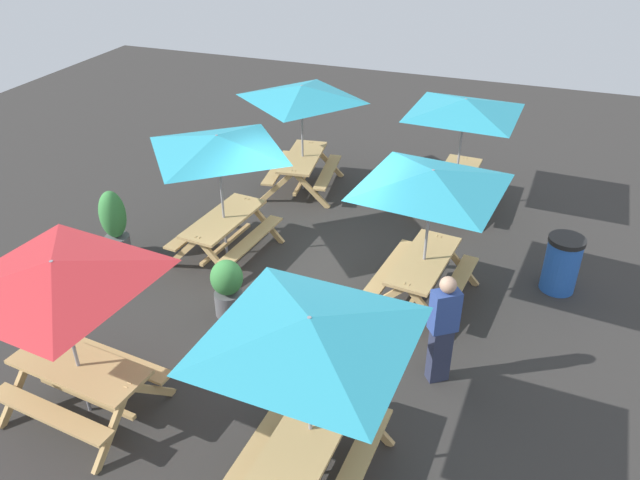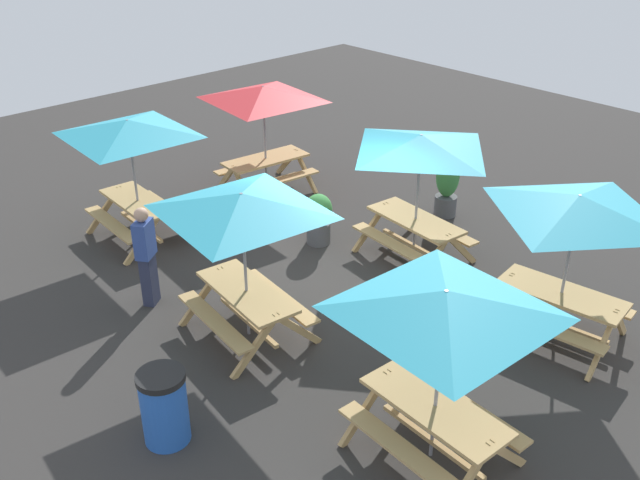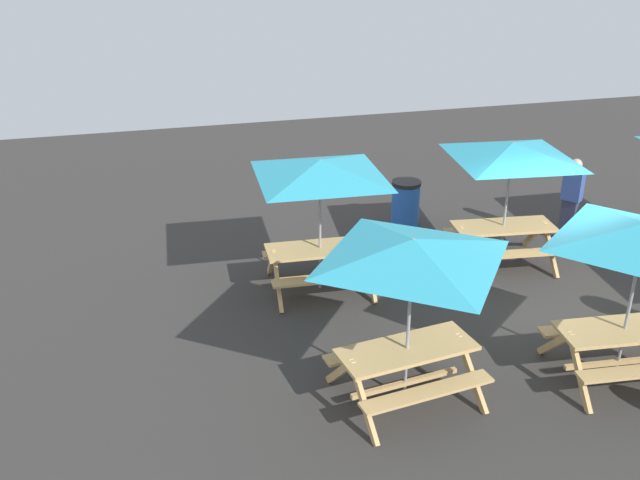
# 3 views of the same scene
# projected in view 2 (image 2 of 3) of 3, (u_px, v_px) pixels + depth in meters

# --- Properties ---
(ground_plane) EXTENTS (25.60, 25.60, 0.00)m
(ground_plane) POSITION_uv_depth(u_px,v_px,m) (336.00, 286.00, 11.85)
(ground_plane) COLOR #33302D
(ground_plane) RESTS_ON ground
(picnic_table_0) EXTENTS (2.82, 2.82, 2.34)m
(picnic_table_0) POSITION_uv_depth(u_px,v_px,m) (444.00, 315.00, 7.54)
(picnic_table_0) COLOR tan
(picnic_table_0) RESTS_ON ground
(picnic_table_1) EXTENTS (2.81, 2.81, 2.34)m
(picnic_table_1) POSITION_uv_depth(u_px,v_px,m) (263.00, 101.00, 14.36)
(picnic_table_1) COLOR tan
(picnic_table_1) RESTS_ON ground
(picnic_table_2) EXTENTS (2.19, 2.19, 2.34)m
(picnic_table_2) POSITION_uv_depth(u_px,v_px,m) (420.00, 152.00, 11.81)
(picnic_table_2) COLOR tan
(picnic_table_2) RESTS_ON ground
(picnic_table_3) EXTENTS (2.25, 2.25, 2.34)m
(picnic_table_3) POSITION_uv_depth(u_px,v_px,m) (576.00, 216.00, 9.68)
(picnic_table_3) COLOR tan
(picnic_table_3) RESTS_ON ground
(picnic_table_4) EXTENTS (2.82, 2.82, 2.34)m
(picnic_table_4) POSITION_uv_depth(u_px,v_px,m) (129.00, 137.00, 12.49)
(picnic_table_4) COLOR tan
(picnic_table_4) RESTS_ON ground
(picnic_table_5) EXTENTS (2.81, 2.81, 2.34)m
(picnic_table_5) POSITION_uv_depth(u_px,v_px,m) (242.00, 214.00, 9.73)
(picnic_table_5) COLOR tan
(picnic_table_5) RESTS_ON ground
(trash_bin_blue) EXTENTS (0.59, 0.59, 0.98)m
(trash_bin_blue) POSITION_uv_depth(u_px,v_px,m) (164.00, 407.00, 8.49)
(trash_bin_blue) COLOR blue
(trash_bin_blue) RESTS_ON ground
(potted_plant_0) EXTENTS (0.50, 0.50, 0.97)m
(potted_plant_0) POSITION_uv_depth(u_px,v_px,m) (319.00, 217.00, 12.99)
(potted_plant_0) COLOR #59595B
(potted_plant_0) RESTS_ON ground
(potted_plant_1) EXTENTS (0.46, 0.46, 1.29)m
(potted_plant_1) POSITION_uv_depth(u_px,v_px,m) (447.00, 184.00, 13.98)
(potted_plant_1) COLOR #59595B
(potted_plant_1) RESTS_ON ground
(person_standing) EXTENTS (0.39, 0.42, 1.67)m
(person_standing) POSITION_uv_depth(u_px,v_px,m) (146.00, 254.00, 11.01)
(person_standing) COLOR #2D334C
(person_standing) RESTS_ON ground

